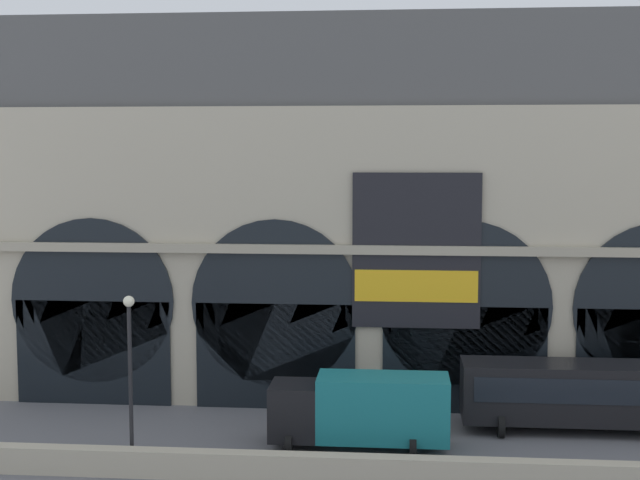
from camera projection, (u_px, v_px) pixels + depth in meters
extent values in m
plane|color=slate|center=(365.00, 444.00, 38.32)|extent=(200.00, 200.00, 0.00)
cube|color=#B2A891|center=(360.00, 469.00, 33.72)|extent=(90.00, 0.70, 1.06)
cube|color=#B2A891|center=(371.00, 254.00, 45.38)|extent=(47.20, 5.68, 14.63)
cube|color=#4C4C4C|center=(373.00, 64.00, 44.74)|extent=(47.20, 5.08, 4.49)
cube|color=black|center=(94.00, 352.00, 44.18)|extent=(7.76, 0.20, 5.17)
cylinder|color=black|center=(92.00, 301.00, 43.93)|extent=(8.17, 0.20, 8.17)
cube|color=black|center=(275.00, 356.00, 43.38)|extent=(7.76, 0.20, 5.17)
cylinder|color=black|center=(275.00, 304.00, 43.13)|extent=(8.17, 0.20, 8.17)
cube|color=black|center=(464.00, 360.00, 42.58)|extent=(7.76, 0.20, 5.17)
cylinder|color=black|center=(465.00, 306.00, 42.32)|extent=(8.17, 0.20, 8.17)
cube|color=black|center=(416.00, 251.00, 42.15)|extent=(6.04, 0.12, 7.37)
cube|color=yellow|center=(416.00, 286.00, 42.23)|extent=(5.80, 0.04, 1.51)
cube|color=#A49A85|center=(369.00, 250.00, 42.36)|extent=(47.20, 0.50, 0.44)
cube|color=black|center=(294.00, 410.00, 37.84)|extent=(2.00, 2.30, 2.30)
cube|color=#19727A|center=(383.00, 408.00, 37.49)|extent=(5.50, 2.30, 2.70)
cylinder|color=black|center=(289.00, 444.00, 36.93)|extent=(0.28, 0.84, 0.84)
cylinder|color=black|center=(295.00, 429.00, 38.98)|extent=(0.28, 0.84, 0.84)
cylinder|color=black|center=(413.00, 448.00, 36.48)|extent=(0.28, 0.84, 0.84)
cylinder|color=black|center=(412.00, 432.00, 38.53)|extent=(0.28, 0.84, 0.84)
cube|color=black|center=(586.00, 392.00, 39.78)|extent=(11.00, 2.50, 2.60)
cube|color=black|center=(593.00, 392.00, 38.49)|extent=(10.12, 0.04, 1.10)
cylinder|color=black|center=(501.00, 426.00, 39.14)|extent=(0.28, 1.00, 1.00)
cylinder|color=black|center=(495.00, 411.00, 41.37)|extent=(0.28, 1.00, 1.00)
cylinder|color=black|center=(131.00, 388.00, 35.05)|extent=(0.16, 0.16, 6.50)
sphere|color=#F2EDCC|center=(129.00, 301.00, 34.71)|extent=(0.44, 0.44, 0.44)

